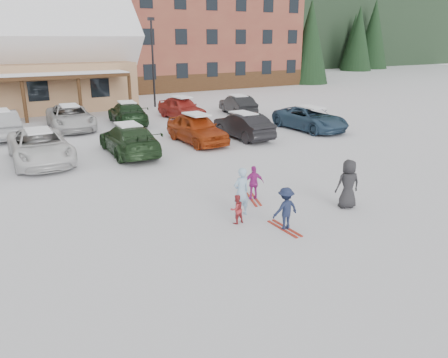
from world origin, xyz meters
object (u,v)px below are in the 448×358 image
parked_car_9 (1,124)px  bystander_dark (348,184)px  parked_car_6 (310,119)px  adult_skier (241,192)px  parked_car_5 (243,126)px  child_magenta (254,183)px  parked_car_10 (70,117)px  parked_car_12 (182,108)px  parked_car_4 (197,128)px  parked_car_11 (128,113)px  child_navy (285,209)px  alpine_hotel (169,8)px  lamp_post (153,58)px  parked_car_13 (238,105)px  parked_car_3 (129,139)px  parked_car_2 (40,146)px  toddler_red (237,209)px

parked_car_9 → bystander_dark: bearing=115.0°
parked_car_6 → adult_skier: bearing=-141.9°
bystander_dark → parked_car_5: 11.04m
child_magenta → bystander_dark: bearing=155.0°
parked_car_5 → bystander_dark: bearing=75.1°
child_magenta → parked_car_10: (-3.02, 16.00, 0.13)m
parked_car_6 → parked_car_12: parked_car_12 is taller
parked_car_4 → parked_car_11: bearing=100.6°
child_navy → bystander_dark: bystander_dark is taller
alpine_hotel → parked_car_12: bearing=-111.4°
lamp_post → child_magenta: (-4.83, -22.00, -3.27)m
adult_skier → child_magenta: bearing=-143.5°
child_navy → bystander_dark: 2.90m
lamp_post → parked_car_12: 6.80m
bystander_dark → parked_car_13: size_ratio=0.39×
child_magenta → parked_car_9: (-6.95, 15.36, 0.17)m
child_magenta → parked_car_3: 8.47m
child_magenta → adult_skier: bearing=59.7°
lamp_post → parked_car_2: (-10.60, -13.18, -3.13)m
parked_car_10 → parked_car_5: bearing=-40.4°
alpine_hotel → child_navy: alpine_hotel is taller
parked_car_9 → parked_car_11: (7.52, 0.53, -0.07)m
parked_car_9 → parked_car_12: bearing=-179.7°
toddler_red → lamp_post: bearing=-108.6°
alpine_hotel → parked_car_5: 30.42m
parked_car_3 → parked_car_13: size_ratio=1.20×
bystander_dark → parked_car_2: 13.64m
parked_car_9 → child_magenta: bearing=111.5°
alpine_hotel → parked_car_3: bearing=-116.9°
parked_car_10 → alpine_hotel: bearing=55.8°
parked_car_9 → parked_car_12: size_ratio=1.07×
child_navy → bystander_dark: (2.87, 0.38, 0.18)m
toddler_red → parked_car_11: parked_car_11 is taller
bystander_dark → parked_car_2: bystander_dark is taller
adult_skier → toddler_red: (-0.46, -0.48, -0.33)m
parked_car_9 → parked_car_13: bearing=177.9°
parked_car_10 → parked_car_13: bearing=0.6°
alpine_hotel → parked_car_9: alpine_hotel is taller
alpine_hotel → child_navy: bearing=-108.6°
parked_car_3 → parked_car_9: parked_car_9 is taller
adult_skier → parked_car_2: size_ratio=0.30×
lamp_post → parked_car_12: bearing=-93.1°
toddler_red → child_magenta: (1.60, 1.47, 0.15)m
parked_car_5 → parked_car_13: size_ratio=1.03×
toddler_red → parked_car_10: 17.53m
parked_car_2 → child_magenta: bearing=-56.2°
alpine_hotel → parked_car_2: bearing=-123.4°
parked_car_13 → child_magenta: bearing=69.3°
parked_car_5 → parked_car_12: (-0.41, 7.42, 0.04)m
parked_car_2 → parked_car_10: size_ratio=1.00×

